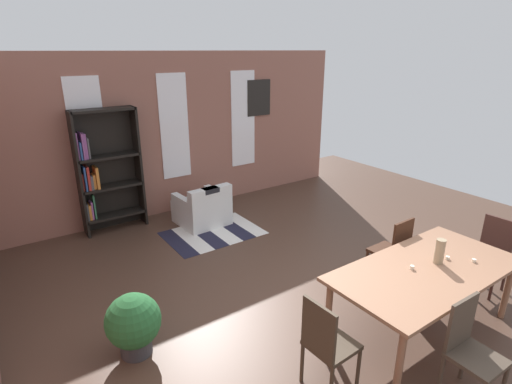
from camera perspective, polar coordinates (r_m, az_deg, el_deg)
ground_plane at (r=4.88m, az=11.41°, el=-17.88°), size 10.99×10.99×0.00m
back_wall_brick at (r=7.60m, az=-11.76°, el=8.10°), size 7.43×0.12×2.93m
window_pane_0 at (r=7.06m, az=-22.87°, el=7.31°), size 0.55×0.02×1.90m
window_pane_1 at (r=7.51m, az=-11.62°, el=9.11°), size 0.55×0.02×1.90m
window_pane_2 at (r=8.21m, az=-1.87°, el=10.38°), size 0.55×0.02×1.90m
dining_table at (r=4.68m, az=23.21°, el=-10.74°), size 2.16×1.07×0.77m
vase_on_table at (r=4.74m, az=24.83°, el=-7.73°), size 0.10×0.10×0.28m
tealight_candle_0 at (r=4.99m, az=28.76°, el=-8.59°), size 0.04×0.04×0.03m
tealight_candle_1 at (r=4.56m, az=21.46°, el=-10.02°), size 0.04×0.04×0.04m
tealight_candle_2 at (r=4.91m, az=25.76°, el=-8.49°), size 0.04×0.04×0.03m
dining_chair_near_left at (r=4.13m, az=28.30°, el=-19.09°), size 0.41×0.41×0.95m
dining_chair_far_right at (r=5.49m, az=19.06°, el=-7.76°), size 0.41×0.41×0.95m
dining_chair_head_left at (r=3.80m, az=10.05°, el=-20.47°), size 0.42×0.42×0.95m
dining_chair_head_right at (r=5.94m, az=30.62°, el=-7.39°), size 0.42×0.42×0.95m
bookshelf_tall at (r=7.05m, az=-20.91°, el=2.88°), size 1.02×0.32×2.07m
armchair_white at (r=7.12m, az=-7.63°, el=-2.43°), size 0.85×0.85×0.75m
potted_plant_by_shelf at (r=4.37m, az=-17.16°, el=-17.50°), size 0.56×0.56×0.67m
striped_rug at (r=6.84m, az=-6.19°, el=-5.85°), size 1.57×1.10×0.01m
framed_picture at (r=8.36m, az=0.39°, el=13.35°), size 0.56×0.03×0.72m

